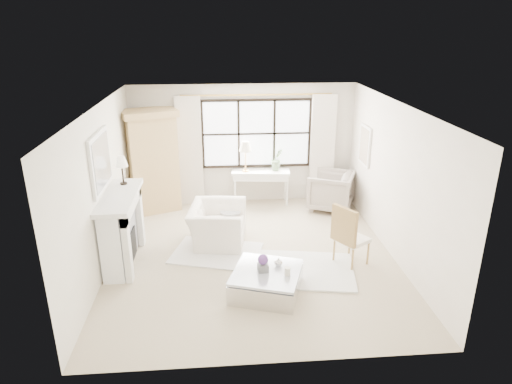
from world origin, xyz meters
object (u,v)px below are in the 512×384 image
club_armchair (217,225)px  coffee_table (267,282)px  armoire (153,161)px  console_table (261,187)px

club_armchair → coffee_table: size_ratio=0.90×
armoire → coffee_table: (2.11, -3.53, -0.96)m
club_armchair → coffee_table: 1.95m
armoire → coffee_table: size_ratio=1.77×
club_armchair → coffee_table: bearing=-149.2°
armoire → console_table: bearing=-18.1°
armoire → coffee_table: bearing=-80.7°
club_armchair → coffee_table: club_armchair is taller
console_table → coffee_table: console_table is taller
armoire → club_armchair: 2.34m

